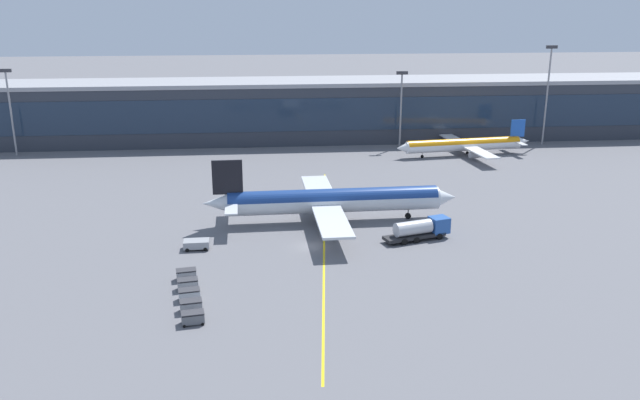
{
  "coord_description": "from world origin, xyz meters",
  "views": [
    {
      "loc": [
        -7.06,
        -92.95,
        36.25
      ],
      "look_at": [
        2.45,
        9.03,
        4.5
      ],
      "focal_mm": 36.76,
      "sensor_mm": 36.0,
      "label": 1
    }
  ],
  "objects_px": {
    "baggage_cart_2": "(189,294)",
    "commuter_jet_far": "(464,145)",
    "baggage_cart_0": "(193,318)",
    "baggage_cart_3": "(188,284)",
    "main_airliner": "(332,201)",
    "baggage_cart_4": "(186,274)",
    "baggage_cart_1": "(191,306)",
    "fuel_tanker": "(421,229)",
    "pushback_tug": "(197,244)"
  },
  "relations": [
    {
      "from": "pushback_tug",
      "to": "baggage_cart_3",
      "type": "bearing_deg",
      "value": -89.84
    },
    {
      "from": "main_airliner",
      "to": "baggage_cart_4",
      "type": "bearing_deg",
      "value": -135.18
    },
    {
      "from": "baggage_cart_2",
      "to": "baggage_cart_4",
      "type": "distance_m",
      "value": 6.4
    },
    {
      "from": "pushback_tug",
      "to": "baggage_cart_4",
      "type": "xyz_separation_m",
      "value": [
        -0.46,
        -11.24,
        -0.07
      ]
    },
    {
      "from": "baggage_cart_2",
      "to": "commuter_jet_far",
      "type": "distance_m",
      "value": 93.34
    },
    {
      "from": "fuel_tanker",
      "to": "baggage_cart_0",
      "type": "height_order",
      "value": "fuel_tanker"
    },
    {
      "from": "main_airliner",
      "to": "pushback_tug",
      "type": "distance_m",
      "value": 24.22
    },
    {
      "from": "pushback_tug",
      "to": "fuel_tanker",
      "type": "bearing_deg",
      "value": 1.51
    },
    {
      "from": "main_airliner",
      "to": "pushback_tug",
      "type": "xyz_separation_m",
      "value": [
        -21.57,
        -10.65,
        -2.87
      ]
    },
    {
      "from": "main_airliner",
      "to": "baggage_cart_1",
      "type": "relative_size",
      "value": 15.02
    },
    {
      "from": "fuel_tanker",
      "to": "pushback_tug",
      "type": "bearing_deg",
      "value": -178.49
    },
    {
      "from": "main_airliner",
      "to": "baggage_cart_0",
      "type": "xyz_separation_m",
      "value": [
        -20.01,
        -34.53,
        -2.93
      ]
    },
    {
      "from": "fuel_tanker",
      "to": "pushback_tug",
      "type": "xyz_separation_m",
      "value": [
        -34.52,
        -0.91,
        -0.9
      ]
    },
    {
      "from": "baggage_cart_0",
      "to": "baggage_cart_2",
      "type": "height_order",
      "value": "same"
    },
    {
      "from": "baggage_cart_0",
      "to": "commuter_jet_far",
      "type": "distance_m",
      "value": 97.79
    },
    {
      "from": "pushback_tug",
      "to": "commuter_jet_far",
      "type": "xyz_separation_m",
      "value": [
        58.36,
        55.69,
        1.85
      ]
    },
    {
      "from": "main_airliner",
      "to": "fuel_tanker",
      "type": "height_order",
      "value": "main_airliner"
    },
    {
      "from": "baggage_cart_0",
      "to": "pushback_tug",
      "type": "bearing_deg",
      "value": 93.72
    },
    {
      "from": "baggage_cart_1",
      "to": "commuter_jet_far",
      "type": "relative_size",
      "value": 0.08
    },
    {
      "from": "baggage_cart_4",
      "to": "commuter_jet_far",
      "type": "xyz_separation_m",
      "value": [
        58.83,
        66.93,
        1.92
      ]
    },
    {
      "from": "main_airliner",
      "to": "baggage_cart_2",
      "type": "bearing_deg",
      "value": -126.69
    },
    {
      "from": "pushback_tug",
      "to": "baggage_cart_2",
      "type": "relative_size",
      "value": 1.36
    },
    {
      "from": "main_airliner",
      "to": "baggage_cart_0",
      "type": "bearing_deg",
      "value": -120.09
    },
    {
      "from": "baggage_cart_1",
      "to": "baggage_cart_3",
      "type": "height_order",
      "value": "same"
    },
    {
      "from": "baggage_cart_1",
      "to": "commuter_jet_far",
      "type": "bearing_deg",
      "value": 53.13
    },
    {
      "from": "baggage_cart_3",
      "to": "commuter_jet_far",
      "type": "distance_m",
      "value": 91.2
    },
    {
      "from": "baggage_cart_1",
      "to": "baggage_cart_2",
      "type": "xyz_separation_m",
      "value": [
        -0.5,
        3.16,
        0.0
      ]
    },
    {
      "from": "main_airliner",
      "to": "baggage_cart_1",
      "type": "distance_m",
      "value": 37.6
    },
    {
      "from": "baggage_cart_1",
      "to": "baggage_cart_4",
      "type": "bearing_deg",
      "value": 99.06
    },
    {
      "from": "baggage_cart_2",
      "to": "baggage_cart_1",
      "type": "bearing_deg",
      "value": -80.94
    },
    {
      "from": "baggage_cart_4",
      "to": "commuter_jet_far",
      "type": "height_order",
      "value": "commuter_jet_far"
    },
    {
      "from": "baggage_cart_1",
      "to": "baggage_cart_3",
      "type": "bearing_deg",
      "value": 99.06
    },
    {
      "from": "pushback_tug",
      "to": "baggage_cart_4",
      "type": "relative_size",
      "value": 1.36
    },
    {
      "from": "baggage_cart_0",
      "to": "commuter_jet_far",
      "type": "xyz_separation_m",
      "value": [
        56.81,
        79.57,
        1.92
      ]
    },
    {
      "from": "baggage_cart_1",
      "to": "pushback_tug",
      "type": "bearing_deg",
      "value": 92.9
    },
    {
      "from": "baggage_cart_3",
      "to": "commuter_jet_far",
      "type": "relative_size",
      "value": 0.08
    },
    {
      "from": "baggage_cart_0",
      "to": "baggage_cart_3",
      "type": "height_order",
      "value": "same"
    },
    {
      "from": "pushback_tug",
      "to": "baggage_cart_1",
      "type": "xyz_separation_m",
      "value": [
        1.05,
        -20.72,
        -0.07
      ]
    },
    {
      "from": "baggage_cart_4",
      "to": "baggage_cart_0",
      "type": "bearing_deg",
      "value": -80.94
    },
    {
      "from": "baggage_cart_0",
      "to": "baggage_cart_3",
      "type": "bearing_deg",
      "value": 99.06
    },
    {
      "from": "fuel_tanker",
      "to": "baggage_cart_1",
      "type": "distance_m",
      "value": 39.87
    },
    {
      "from": "pushback_tug",
      "to": "baggage_cart_2",
      "type": "bearing_deg",
      "value": -88.22
    },
    {
      "from": "baggage_cart_4",
      "to": "commuter_jet_far",
      "type": "distance_m",
      "value": 89.13
    },
    {
      "from": "fuel_tanker",
      "to": "baggage_cart_0",
      "type": "xyz_separation_m",
      "value": [
        -32.97,
        -24.79,
        -0.96
      ]
    },
    {
      "from": "fuel_tanker",
      "to": "baggage_cart_4",
      "type": "distance_m",
      "value": 37.05
    },
    {
      "from": "baggage_cart_0",
      "to": "commuter_jet_far",
      "type": "height_order",
      "value": "commuter_jet_far"
    },
    {
      "from": "baggage_cart_2",
      "to": "main_airliner",
      "type": "bearing_deg",
      "value": 53.31
    },
    {
      "from": "baggage_cart_4",
      "to": "commuter_jet_far",
      "type": "relative_size",
      "value": 0.08
    },
    {
      "from": "baggage_cart_1",
      "to": "baggage_cart_0",
      "type": "bearing_deg",
      "value": -80.94
    },
    {
      "from": "baggage_cart_2",
      "to": "commuter_jet_far",
      "type": "bearing_deg",
      "value": 51.71
    }
  ]
}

